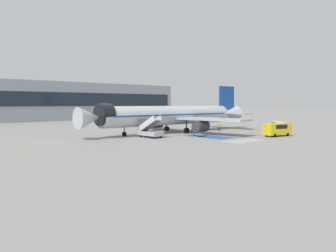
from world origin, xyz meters
The scene contains 19 objects.
ground_plane centered at (0.00, 0.00, 0.00)m, with size 600.00×600.00×0.00m, color gray.
apron_leadline_yellow centered at (1.70, -0.46, 0.00)m, with size 0.20×76.22×0.01m, color gold.
apron_stand_patch_blue centered at (1.70, -11.06, 0.00)m, with size 4.39×9.21×0.01m, color #2856A8.
apron_walkway_bar_0 centered at (-1.90, -18.98, 0.00)m, with size 0.44×3.60×0.01m, color silver.
apron_walkway_bar_1 centered at (-0.70, -18.98, 0.00)m, with size 0.44×3.60×0.01m, color silver.
apron_walkway_bar_2 centered at (0.50, -18.98, 0.00)m, with size 0.44×3.60×0.01m, color silver.
apron_walkway_bar_3 centered at (1.70, -18.98, 0.00)m, with size 0.44×3.60×0.01m, color silver.
apron_walkway_bar_4 centered at (2.90, -18.98, 0.00)m, with size 0.44×3.60×0.01m, color silver.
apron_walkway_bar_5 centered at (4.10, -18.98, 0.00)m, with size 0.44×3.60×0.01m, color silver.
airliner centered at (2.30, -0.44, 3.50)m, with size 42.24×31.63×10.05m.
boarding_stairs_forward centered at (-7.06, -5.12, 0.98)m, with size 2.31×5.27×3.94m.
fuel_tanker centered at (10.66, 23.17, 1.63)m, with size 3.86×9.67×3.26m.
service_van_0 centered at (11.72, -18.56, 1.41)m, with size 5.81×2.76×2.38m.
service_van_1 centered at (23.55, -11.58, 1.19)m, with size 4.28×4.65×1.98m.
baggage_cart centered at (1.36, -9.00, 0.26)m, with size 2.24×2.94×0.87m.
ground_crew_0 centered at (3.95, -4.43, 0.94)m, with size 0.48×0.45×1.63m.
ground_crew_1 centered at (12.76, -3.85, 0.96)m, with size 0.40×0.49×1.68m.
traffic_cone_0 centered at (18.28, -9.63, 0.34)m, with size 0.61×0.61×0.68m.
terminal_building centered at (4.70, 63.90, 6.77)m, with size 95.11×12.10×13.53m.
Camera 1 is at (-41.73, -50.82, 5.93)m, focal length 35.00 mm.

